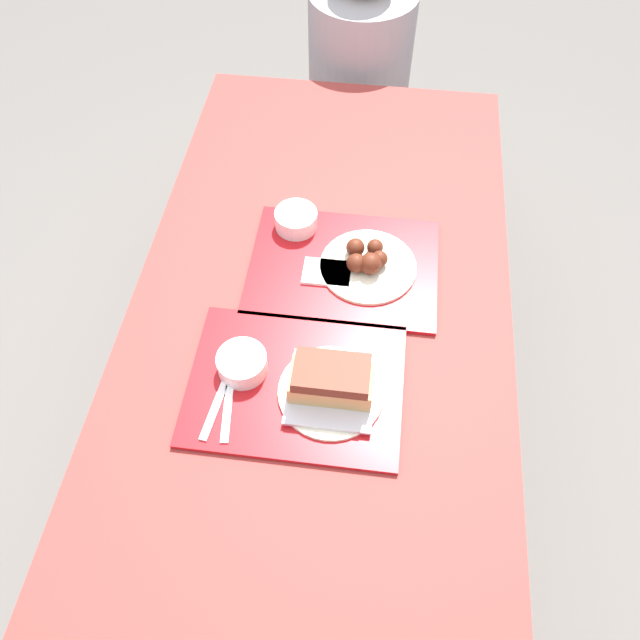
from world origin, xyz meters
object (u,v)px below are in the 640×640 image
object	(u,v)px
bowl_coleslaw_near	(242,363)
bowl_coleslaw_far	(296,219)
wings_plate_far	(367,262)
tray_far	(343,267)
tray_near	(296,384)
person_seated_across	(360,54)
brisket_sandwich_plate	(331,384)

from	to	relation	value
bowl_coleslaw_near	bowl_coleslaw_far	xyz separation A→B (m)	(0.05, 0.42, 0.00)
bowl_coleslaw_far	wings_plate_far	distance (m)	0.21
bowl_coleslaw_near	wings_plate_far	bearing A→B (deg)	53.15
tray_far	wings_plate_far	world-z (taller)	wings_plate_far
tray_near	person_seated_across	bearing A→B (deg)	89.01
wings_plate_far	person_seated_across	xyz separation A→B (m)	(-0.10, 0.95, -0.06)
tray_near	bowl_coleslaw_near	distance (m)	0.12
tray_far	person_seated_across	world-z (taller)	person_seated_across
tray_near	person_seated_across	xyz separation A→B (m)	(0.02, 1.28, -0.04)
tray_near	brisket_sandwich_plate	bearing A→B (deg)	-10.44
tray_near	bowl_coleslaw_far	size ratio (longest dim) A/B	4.24
tray_near	brisket_sandwich_plate	size ratio (longest dim) A/B	2.03
wings_plate_far	person_seated_across	size ratio (longest dim) A/B	0.34
bowl_coleslaw_far	tray_near	bearing A→B (deg)	-81.81
wings_plate_far	tray_far	bearing A→B (deg)	-177.90
tray_far	brisket_sandwich_plate	world-z (taller)	brisket_sandwich_plate
tray_near	bowl_coleslaw_near	world-z (taller)	bowl_coleslaw_near
bowl_coleslaw_near	brisket_sandwich_plate	distance (m)	0.19
bowl_coleslaw_far	tray_far	bearing A→B (deg)	-40.67
bowl_coleslaw_near	bowl_coleslaw_far	distance (m)	0.42
brisket_sandwich_plate	bowl_coleslaw_far	distance (m)	0.47
tray_near	bowl_coleslaw_far	distance (m)	0.45
tray_far	bowl_coleslaw_far	size ratio (longest dim) A/B	4.24
brisket_sandwich_plate	person_seated_across	world-z (taller)	person_seated_across
person_seated_across	wings_plate_far	bearing A→B (deg)	-84.12
tray_near	person_seated_across	size ratio (longest dim) A/B	0.66
brisket_sandwich_plate	bowl_coleslaw_far	world-z (taller)	brisket_sandwich_plate
tray_far	tray_near	bearing A→B (deg)	-101.28
person_seated_across	tray_near	bearing A→B (deg)	-90.99
tray_near	tray_far	bearing A→B (deg)	78.72
brisket_sandwich_plate	wings_plate_far	xyz separation A→B (m)	(0.04, 0.34, -0.02)
bowl_coleslaw_near	bowl_coleslaw_far	bearing A→B (deg)	83.19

